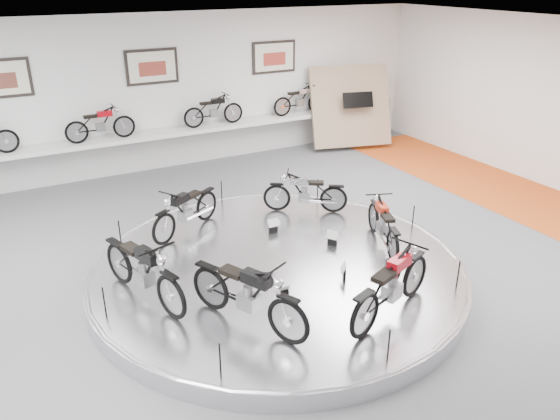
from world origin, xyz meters
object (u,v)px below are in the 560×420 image
bike_f (383,223)px  shelf (161,134)px  bike_d (247,293)px  bike_e (392,284)px  bike_c (143,269)px  bike_a (305,192)px  display_platform (278,271)px  bike_b (186,209)px

bike_f → shelf: bearing=38.1°
bike_d → bike_e: (1.92, -0.77, -0.01)m
shelf → bike_d: 7.85m
bike_c → shelf: bearing=143.1°
bike_a → display_platform: bearing=80.4°
shelf → bike_d: (-1.21, -7.75, -0.18)m
bike_e → bike_c: bearing=124.6°
bike_b → bike_d: size_ratio=0.89×
shelf → bike_b: bike_b is taller
bike_d → bike_e: size_ratio=1.01×
bike_b → shelf: bearing=-132.3°
bike_c → bike_e: bike_c is taller
bike_d → bike_f: bike_d is taller
display_platform → bike_b: bearing=115.5°
bike_a → bike_f: bearing=136.0°
bike_e → bike_f: bike_e is taller
shelf → bike_e: (0.71, -8.52, -0.19)m
shelf → bike_c: 6.80m
display_platform → bike_a: (1.56, 1.68, 0.59)m
display_platform → bike_d: size_ratio=3.63×
bike_d → bike_b: bearing=150.2°
shelf → bike_e: bike_e is taller
display_platform → bike_c: bike_c is taller
bike_a → bike_f: (0.45, -1.99, 0.00)m
bike_b → bike_f: (2.94, -2.26, -0.03)m
bike_b → bike_e: 4.40m
bike_b → bike_f: size_ratio=1.06×
bike_d → display_platform: bearing=113.2°
bike_c → display_platform: bearing=72.8°
bike_b → bike_e: bearing=81.4°
bike_a → bike_e: bike_e is taller
bike_a → bike_f: size_ratio=1.00×
bike_e → bike_a: bearing=57.3°
bike_d → bike_c: bearing=-166.3°
bike_c → bike_d: 1.74m
display_platform → bike_b: (-0.93, 1.96, 0.61)m
bike_e → bike_f: (1.30, 1.82, -0.07)m
bike_a → bike_b: bearing=26.9°
display_platform → bike_d: 1.94m
bike_b → bike_e: bike_e is taller
bike_b → bike_e: size_ratio=0.90×
bike_e → bike_d: bearing=138.0°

